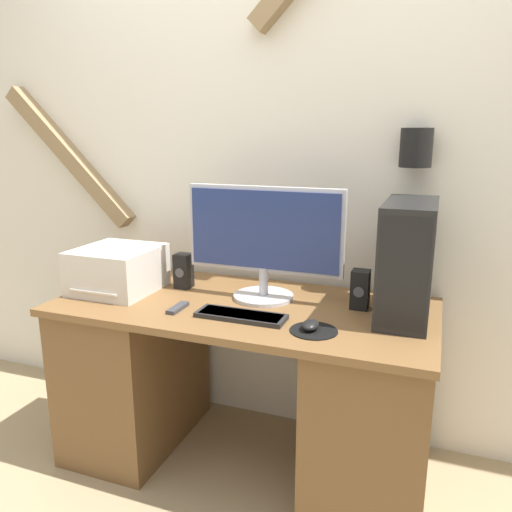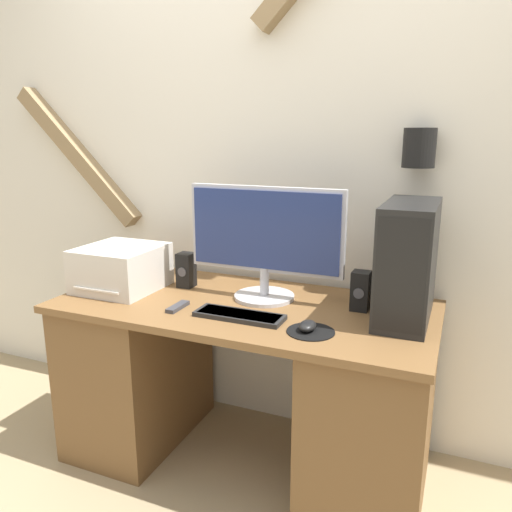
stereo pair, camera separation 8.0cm
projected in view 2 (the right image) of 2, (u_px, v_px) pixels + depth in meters
name	position (u px, v px, depth m)	size (l,w,h in m)	color
wall_back	(279.00, 149.00, 2.29)	(6.40, 0.18, 2.75)	silver
desk	(244.00, 382.00, 2.15)	(1.55, 0.73, 0.74)	brown
monitor	(265.00, 237.00, 2.06)	(0.67, 0.26, 0.48)	#B7B7BC
keyboard	(239.00, 315.00, 1.90)	(0.35, 0.12, 0.02)	black
mousepad	(311.00, 332.00, 1.76)	(0.17, 0.17, 0.00)	black
mouse	(308.00, 326.00, 1.76)	(0.06, 0.09, 0.03)	black
computer_tower	(408.00, 262.00, 1.85)	(0.19, 0.43, 0.44)	black
printer	(121.00, 268.00, 2.23)	(0.33, 0.35, 0.19)	beige
speaker_left	(186.00, 270.00, 2.27)	(0.07, 0.08, 0.16)	black
speaker_right	(361.00, 291.00, 1.97)	(0.07, 0.08, 0.16)	black
remote_control	(178.00, 307.00, 2.00)	(0.04, 0.13, 0.02)	#38383D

